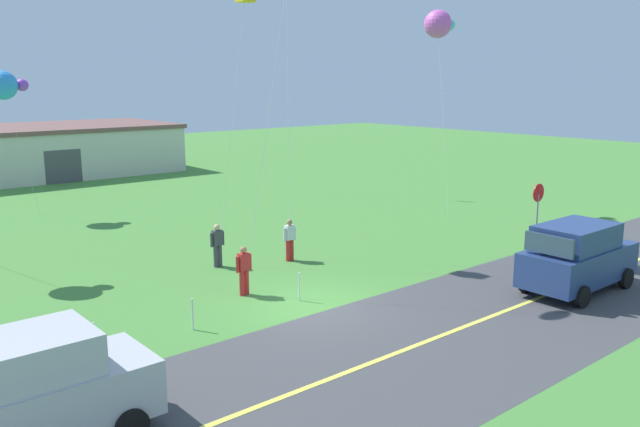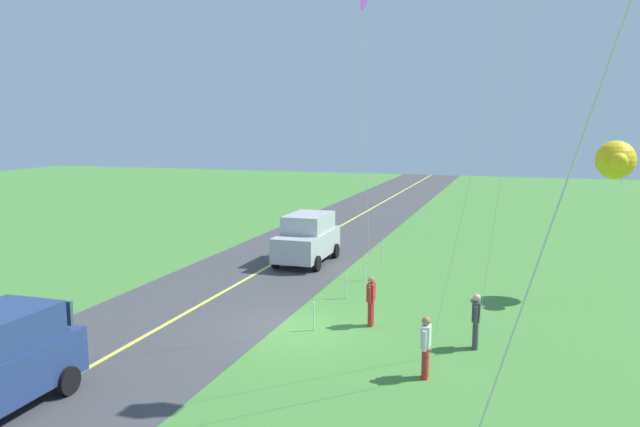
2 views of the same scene
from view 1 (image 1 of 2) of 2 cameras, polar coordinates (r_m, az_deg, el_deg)
name	(u,v)px [view 1 (image 1 of 2)]	position (r m, az deg, el deg)	size (l,w,h in m)	color
ground_plane	(313,308)	(20.02, -0.59, -8.27)	(120.00, 120.00, 0.10)	#478438
asphalt_road	(412,347)	(17.32, 8.05, -11.48)	(120.00, 7.00, 0.00)	#424244
road_centre_stripe	(412,347)	(17.32, 8.05, -11.47)	(120.00, 0.16, 0.00)	#E5E04C
car_suv_foreground	(577,256)	(22.70, 21.57, -3.51)	(4.40, 2.12, 2.24)	navy
car_parked_west_near	(29,392)	(13.49, -24.12, -14.06)	(4.40, 2.12, 2.24)	#B7B7BC
stop_sign	(538,202)	(28.41, 18.50, 0.98)	(0.76, 0.08, 2.56)	gray
person_adult_near	(290,238)	(24.68, -2.67, -2.20)	(0.58, 0.22, 1.60)	red
person_adult_companion	(217,244)	(24.15, -8.95, -2.64)	(0.58, 0.22, 1.60)	#3F3F47
person_child_watcher	(244,269)	(20.91, -6.67, -4.83)	(0.58, 0.22, 1.60)	red
kite_pink_drift	(4,85)	(35.48, -25.90, 10.06)	(1.90, 1.40, 7.18)	silver
kite_orange_near	(439,24)	(34.82, 10.34, 15.97)	(2.84, 3.17, 10.19)	silver
warehouse_distant	(38,150)	(50.99, -23.40, 5.08)	(18.36, 10.20, 3.50)	beige
fence_post_1	(94,340)	(17.37, -19.13, -10.38)	(0.05, 0.05, 0.90)	silver
fence_post_2	(192,314)	(18.42, -11.08, -8.65)	(0.05, 0.05, 0.90)	silver
fence_post_3	(299,287)	(20.37, -1.83, -6.42)	(0.05, 0.05, 0.90)	silver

